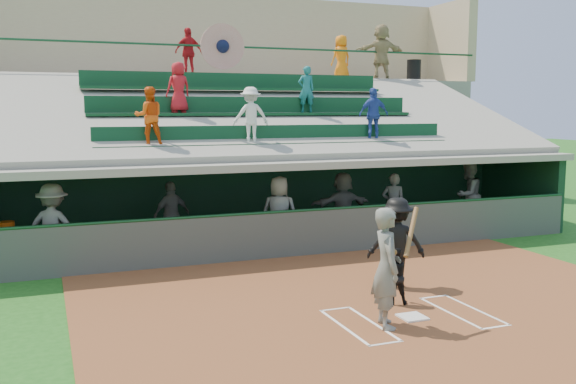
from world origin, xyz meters
name	(u,v)px	position (x,y,z in m)	size (l,w,h in m)	color
ground	(412,319)	(0.00, 0.00, 0.00)	(100.00, 100.00, 0.00)	#1C5417
dirt_slab	(397,310)	(0.00, 0.50, 0.01)	(11.00, 9.00, 0.02)	brown
home_plate	(412,317)	(0.00, 0.00, 0.04)	(0.43, 0.43, 0.03)	white
batters_box_chalk	(412,318)	(0.00, 0.00, 0.02)	(2.65, 1.85, 0.01)	white
dugout_floor	(277,241)	(0.00, 6.75, 0.02)	(16.00, 3.50, 0.04)	gray
concourse_slab	(213,143)	(0.00, 13.50, 2.30)	(20.00, 3.00, 4.60)	gray
grandstand	(236,149)	(-0.01, 10.51, 2.26)	(20.40, 10.40, 7.80)	#484D48
batter_at_plate	(387,267)	(-0.63, -0.21, 1.01)	(0.94, 0.83, 1.97)	#5B5E59
catcher	(394,276)	(0.11, 0.82, 0.54)	(0.51, 0.39, 1.04)	black
home_umpire	(396,242)	(0.75, 1.82, 0.92)	(1.16, 0.67, 1.80)	black
dugout_bench	(261,224)	(-0.04, 7.96, 0.29)	(16.78, 0.50, 0.50)	#996337
white_table	(8,252)	(-6.57, 6.21, 0.38)	(0.77, 0.57, 0.67)	white
water_cooler	(7,229)	(-6.59, 6.27, 0.89)	(0.35, 0.35, 0.35)	#CD4C0C
dugout_player_a	(53,227)	(-5.62, 5.57, 0.99)	(1.23, 0.71, 1.91)	#545651
dugout_player_b	(172,215)	(-2.77, 6.94, 0.89)	(0.99, 0.41, 1.69)	#61645E
dugout_player_c	(279,213)	(-0.32, 5.66, 0.97)	(0.91, 0.59, 1.86)	#61645E
dugout_player_d	(343,206)	(1.72, 6.30, 0.96)	(1.70, 0.54, 1.83)	#51534E
dugout_player_e	(393,205)	(3.22, 6.18, 0.92)	(0.64, 0.42, 1.76)	#545651
dugout_player_f	(468,195)	(5.91, 6.49, 1.03)	(0.96, 0.75, 1.97)	#61635E
trash_bin	(414,70)	(7.65, 12.40, 5.00)	(0.53, 0.53, 0.79)	black
concourse_staff_a	(189,52)	(-1.10, 12.17, 5.40)	(0.93, 0.39, 1.59)	red
concourse_staff_b	(341,57)	(4.64, 12.55, 5.41)	(0.79, 0.51, 1.62)	orange
concourse_staff_c	(381,52)	(6.02, 12.04, 5.61)	(1.87, 0.60, 2.02)	tan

